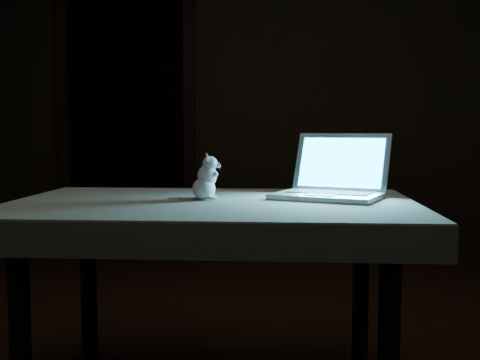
# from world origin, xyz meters

# --- Properties ---
(back_wall) EXTENTS (4.50, 0.04, 2.60)m
(back_wall) POSITION_xyz_m (0.00, 2.50, 1.30)
(back_wall) COLOR black
(back_wall) RESTS_ON ground
(doorway) EXTENTS (1.06, 0.36, 2.13)m
(doorway) POSITION_xyz_m (-1.10, 2.50, 1.06)
(doorway) COLOR black
(doorway) RESTS_ON back_wall
(table) EXTENTS (1.32, 0.86, 0.70)m
(table) POSITION_xyz_m (-0.17, -0.02, 0.35)
(table) COLOR black
(table) RESTS_ON floor
(tablecloth) EXTENTS (1.57, 1.21, 0.10)m
(tablecloth) POSITION_xyz_m (-0.12, 0.01, 0.66)
(tablecloth) COLOR #BAB199
(tablecloth) RESTS_ON table
(laptop) EXTENTS (0.47, 0.44, 0.25)m
(laptop) POSITION_xyz_m (0.24, 0.08, 0.84)
(laptop) COLOR #AAAAAE
(laptop) RESTS_ON tablecloth
(plush_mouse) EXTENTS (0.14, 0.14, 0.17)m
(plush_mouse) POSITION_xyz_m (-0.20, 0.02, 0.79)
(plush_mouse) COLOR white
(plush_mouse) RESTS_ON tablecloth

